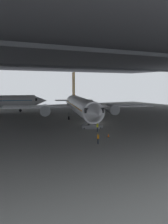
# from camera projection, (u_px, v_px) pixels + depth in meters

# --- Properties ---
(ground_plane) EXTENTS (110.00, 110.00, 0.00)m
(ground_plane) POSITION_uv_depth(u_px,v_px,m) (93.00, 123.00, 56.15)
(ground_plane) COLOR gray
(hangar_structure) EXTENTS (121.00, 99.00, 15.89)m
(hangar_structure) POSITION_uv_depth(u_px,v_px,m) (67.00, 59.00, 66.56)
(hangar_structure) COLOR #4C4F54
(hangar_structure) RESTS_ON ground_plane
(airplane_main) EXTENTS (37.61, 37.95, 12.08)m
(airplane_main) POSITION_uv_depth(u_px,v_px,m) (81.00, 106.00, 59.72)
(airplane_main) COLOR white
(airplane_main) RESTS_ON ground_plane
(boarding_stairs) EXTENTS (4.55, 2.69, 4.79)m
(boarding_stairs) POSITION_uv_depth(u_px,v_px,m) (92.00, 125.00, 49.58)
(boarding_stairs) COLOR slate
(boarding_stairs) RESTS_ON ground_plane
(crew_worker_near_nose) EXTENTS (0.32, 0.53, 1.59)m
(crew_worker_near_nose) POSITION_uv_depth(u_px,v_px,m) (98.00, 138.00, 36.48)
(crew_worker_near_nose) COLOR #232838
(crew_worker_near_nose) RESTS_ON ground_plane
(crew_worker_by_stairs) EXTENTS (0.48, 0.38, 1.70)m
(crew_worker_by_stairs) POSITION_uv_depth(u_px,v_px,m) (97.00, 127.00, 46.03)
(crew_worker_by_stairs) COLOR #232838
(crew_worker_by_stairs) RESTS_ON ground_plane
(traffic_cone_orange) EXTENTS (0.36, 0.36, 0.60)m
(traffic_cone_orange) POSITION_uv_depth(u_px,v_px,m) (108.00, 135.00, 41.43)
(traffic_cone_orange) COLOR black
(traffic_cone_orange) RESTS_ON ground_plane
(baggage_tug) EXTENTS (2.24, 2.49, 0.90)m
(baggage_tug) POSITION_uv_depth(u_px,v_px,m) (91.00, 114.00, 70.05)
(baggage_tug) COLOR yellow
(baggage_tug) RESTS_ON ground_plane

